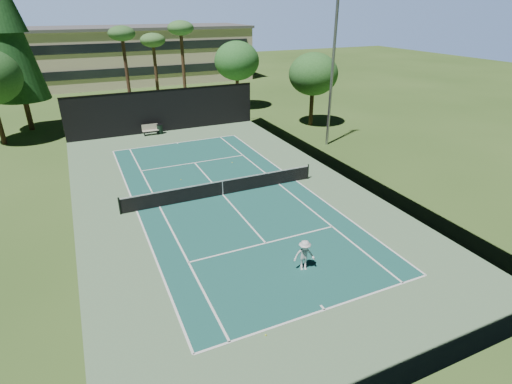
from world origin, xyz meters
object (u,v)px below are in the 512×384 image
(tennis_net, at_px, (223,187))
(tennis_ball_b, at_px, (181,180))
(tennis_ball_a, at_px, (266,335))
(tennis_ball_d, at_px, (152,191))
(trash_bin, at_px, (160,129))
(player, at_px, (304,255))
(park_bench, at_px, (150,129))
(tennis_ball_c, at_px, (232,163))

(tennis_net, bearing_deg, tennis_ball_b, 117.76)
(tennis_ball_a, bearing_deg, tennis_ball_d, 95.22)
(tennis_ball_b, relative_size, trash_bin, 0.07)
(tennis_ball_b, bearing_deg, player, -78.86)
(tennis_ball_d, bearing_deg, park_bench, 79.16)
(tennis_ball_b, height_order, trash_bin, trash_bin)
(park_bench, bearing_deg, trash_bin, -0.51)
(trash_bin, bearing_deg, tennis_net, -87.26)
(tennis_net, distance_m, tennis_ball_d, 4.80)
(tennis_ball_b, relative_size, park_bench, 0.04)
(tennis_ball_a, height_order, tennis_ball_b, tennis_ball_a)
(tennis_net, xyz_separation_m, tennis_ball_c, (2.66, 5.15, -0.52))
(tennis_ball_d, bearing_deg, tennis_ball_c, 21.80)
(player, bearing_deg, tennis_ball_d, 129.23)
(player, relative_size, trash_bin, 1.63)
(tennis_ball_a, relative_size, trash_bin, 0.08)
(tennis_ball_b, xyz_separation_m, tennis_ball_c, (4.51, 1.63, 0.00))
(park_bench, bearing_deg, player, -84.67)
(tennis_ball_d, bearing_deg, tennis_ball_a, -84.78)
(tennis_net, bearing_deg, tennis_ball_d, 149.30)
(tennis_ball_d, distance_m, park_bench, 13.13)
(park_bench, bearing_deg, tennis_ball_c, -67.10)
(tennis_ball_c, relative_size, tennis_ball_d, 1.07)
(player, bearing_deg, tennis_ball_c, 98.87)
(tennis_net, height_order, tennis_ball_b, tennis_net)
(tennis_net, height_order, tennis_ball_a, tennis_net)
(tennis_ball_b, height_order, tennis_ball_d, tennis_ball_d)
(tennis_ball_a, distance_m, trash_bin, 27.54)
(tennis_ball_b, distance_m, tennis_ball_c, 4.80)
(player, distance_m, tennis_ball_d, 12.53)
(tennis_ball_c, bearing_deg, tennis_ball_a, -107.46)
(tennis_ball_b, relative_size, tennis_ball_d, 0.97)
(tennis_net, bearing_deg, trash_bin, 92.74)
(park_bench, bearing_deg, tennis_ball_a, -92.37)
(park_bench, relative_size, trash_bin, 1.59)
(tennis_ball_b, height_order, park_bench, park_bench)
(tennis_ball_a, xyz_separation_m, trash_bin, (2.04, 27.46, 0.44))
(player, xyz_separation_m, tennis_ball_c, (2.02, 14.28, -0.73))
(tennis_net, relative_size, trash_bin, 13.65)
(tennis_ball_a, xyz_separation_m, tennis_ball_c, (5.44, 17.29, 0.00))
(player, distance_m, tennis_ball_a, 4.61)
(tennis_ball_d, xyz_separation_m, trash_bin, (3.37, 12.88, 0.44))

